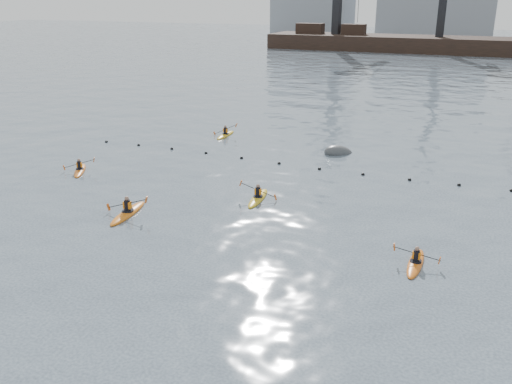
{
  "coord_description": "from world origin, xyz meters",
  "views": [
    {
      "loc": [
        10.89,
        -11.84,
        11.19
      ],
      "look_at": [
        1.81,
        9.36,
        2.8
      ],
      "focal_mm": 38.0,
      "sensor_mm": 36.0,
      "label": 1
    }
  ],
  "objects_px": {
    "kayaker_5": "(225,135)",
    "kayaker_3": "(258,198)",
    "kayaker_4": "(416,262)",
    "mooring_buoy": "(338,153)",
    "kayaker_0": "(128,212)",
    "kayaker_2": "(80,170)"
  },
  "relations": [
    {
      "from": "kayaker_3",
      "to": "kayaker_4",
      "type": "xyz_separation_m",
      "value": [
        9.59,
        -4.75,
        -0.01
      ]
    },
    {
      "from": "kayaker_3",
      "to": "mooring_buoy",
      "type": "xyz_separation_m",
      "value": [
        1.75,
        11.42,
        -0.1
      ]
    },
    {
      "from": "kayaker_4",
      "to": "mooring_buoy",
      "type": "height_order",
      "value": "kayaker_4"
    },
    {
      "from": "kayaker_2",
      "to": "kayaker_0",
      "type": "bearing_deg",
      "value": -66.02
    },
    {
      "from": "kayaker_4",
      "to": "mooring_buoy",
      "type": "xyz_separation_m",
      "value": [
        -7.84,
        16.17,
        -0.09
      ]
    },
    {
      "from": "kayaker_5",
      "to": "kayaker_0",
      "type": "bearing_deg",
      "value": -83.03
    },
    {
      "from": "kayaker_4",
      "to": "mooring_buoy",
      "type": "bearing_deg",
      "value": -63.69
    },
    {
      "from": "kayaker_0",
      "to": "kayaker_5",
      "type": "bearing_deg",
      "value": 91.54
    },
    {
      "from": "kayaker_2",
      "to": "kayaker_3",
      "type": "relative_size",
      "value": 0.89
    },
    {
      "from": "kayaker_0",
      "to": "kayaker_4",
      "type": "distance_m",
      "value": 15.19
    },
    {
      "from": "kayaker_4",
      "to": "kayaker_0",
      "type": "bearing_deg",
      "value": 1.02
    },
    {
      "from": "kayaker_5",
      "to": "kayaker_4",
      "type": "bearing_deg",
      "value": -46.53
    },
    {
      "from": "kayaker_2",
      "to": "kayaker_3",
      "type": "xyz_separation_m",
      "value": [
        13.17,
        -0.17,
        0.01
      ]
    },
    {
      "from": "kayaker_2",
      "to": "kayaker_3",
      "type": "bearing_deg",
      "value": -32.91
    },
    {
      "from": "kayaker_2",
      "to": "mooring_buoy",
      "type": "height_order",
      "value": "kayaker_2"
    },
    {
      "from": "kayaker_0",
      "to": "kayaker_2",
      "type": "bearing_deg",
      "value": 138.53
    },
    {
      "from": "kayaker_0",
      "to": "kayaker_2",
      "type": "height_order",
      "value": "kayaker_0"
    },
    {
      "from": "kayaker_4",
      "to": "kayaker_5",
      "type": "xyz_separation_m",
      "value": [
        -18.06,
        17.65,
        0.0
      ]
    },
    {
      "from": "kayaker_0",
      "to": "kayaker_3",
      "type": "height_order",
      "value": "kayaker_0"
    },
    {
      "from": "kayaker_4",
      "to": "kayaker_5",
      "type": "bearing_deg",
      "value": -43.91
    },
    {
      "from": "kayaker_0",
      "to": "mooring_buoy",
      "type": "relative_size",
      "value": 1.57
    },
    {
      "from": "kayaker_5",
      "to": "kayaker_3",
      "type": "bearing_deg",
      "value": -58.9
    }
  ]
}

